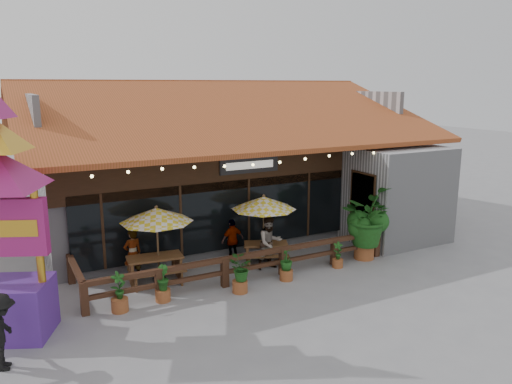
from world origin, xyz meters
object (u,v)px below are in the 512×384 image
tropical_plant (366,218)px  umbrella_left (157,215)px  picnic_table_right (266,249)px  umbrella_right (264,203)px  pedestrian (2,332)px  picnic_table_left (155,264)px

tropical_plant → umbrella_left: bearing=168.2°
picnic_table_right → tropical_plant: tropical_plant is taller
umbrella_right → pedestrian: (-7.99, -3.20, -1.20)m
umbrella_left → picnic_table_right: bearing=-3.5°
umbrella_left → picnic_table_right: umbrella_left is taller
pedestrian → picnic_table_right: bearing=-57.4°
umbrella_right → tropical_plant: (3.21, -1.38, -0.58)m
picnic_table_right → pedestrian: bearing=-159.3°
umbrella_left → pedestrian: 5.56m
pedestrian → umbrella_left: bearing=-41.4°
umbrella_left → picnic_table_left: umbrella_left is taller
pedestrian → picnic_table_left: bearing=-41.0°
picnic_table_right → picnic_table_left: bearing=177.3°
umbrella_right → tropical_plant: tropical_plant is taller
tropical_plant → pedestrian: 11.36m
umbrella_left → pedestrian: size_ratio=1.68×
pedestrian → umbrella_right: bearing=-56.3°
picnic_table_left → picnic_table_right: size_ratio=0.98×
umbrella_right → picnic_table_left: bearing=179.9°
umbrella_left → picnic_table_left: bearing=-160.4°
picnic_table_right → tropical_plant: bearing=-20.7°
picnic_table_left → tropical_plant: tropical_plant is taller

